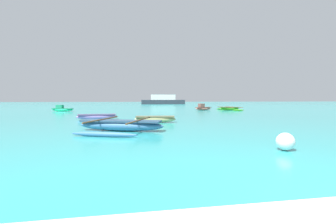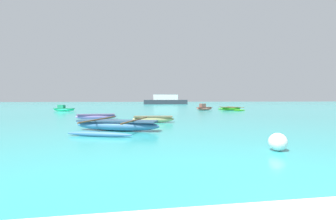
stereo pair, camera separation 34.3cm
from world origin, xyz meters
name	(u,v)px [view 1 (the left image)]	position (x,y,z in m)	size (l,w,h in m)	color
moored_boat_0	(229,109)	(10.23, 26.27, 0.22)	(2.97, 4.22, 0.45)	green
moored_boat_1	(62,109)	(-10.86, 27.19, 0.27)	(2.85, 1.41, 0.77)	#21DD93
moored_boat_2	(155,119)	(-1.10, 12.31, 0.23)	(2.65, 0.82, 0.41)	tan
moored_boat_3	(97,116)	(-5.00, 15.09, 0.22)	(2.88, 0.76, 0.40)	#9978C1
moored_boat_4	(121,125)	(-3.04, 8.94, 0.26)	(4.09, 4.32, 0.55)	teal
moored_boat_5	(203,108)	(6.79, 26.95, 0.31)	(2.44, 1.40, 0.88)	#B76B5B
mooring_buoy_0	(285,142)	(1.80, 4.12, 0.25)	(0.51, 0.51, 0.51)	white
distant_ferry	(163,100)	(6.49, 62.85, 1.12)	(12.46, 2.74, 2.74)	#2D333D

